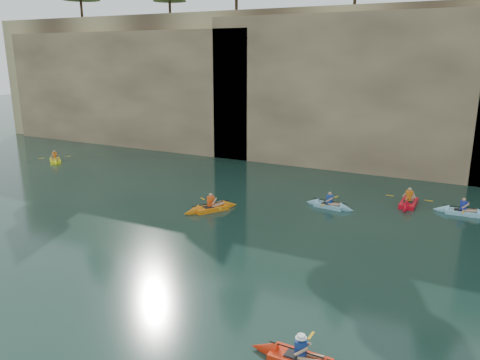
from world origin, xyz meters
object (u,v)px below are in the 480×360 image
at_px(main_kayaker, 300,359).
at_px(kayaker_ltblue_near, 329,205).
at_px(kayaker_red_far, 409,203).
at_px(kayaker_orange, 211,208).

bearing_deg(main_kayaker, kayaker_ltblue_near, 104.71).
distance_m(main_kayaker, kayaker_ltblue_near, 13.98).
relative_size(kayaker_ltblue_near, kayaker_red_far, 0.84).
bearing_deg(kayaker_red_far, kayaker_orange, 122.62).
xyz_separation_m(kayaker_ltblue_near, kayaker_red_far, (3.86, 2.46, 0.02)).
bearing_deg(kayaker_orange, main_kayaker, -106.82).
bearing_deg(main_kayaker, kayaker_red_far, 89.09).
height_order(kayaker_orange, kayaker_ltblue_near, kayaker_orange).
height_order(main_kayaker, kayaker_ltblue_near, kayaker_ltblue_near).
distance_m(main_kayaker, kayaker_orange, 13.45).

